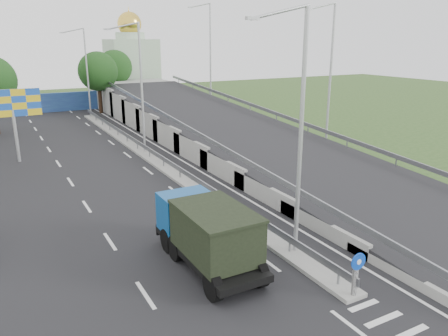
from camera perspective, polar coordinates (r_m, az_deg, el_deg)
ground at (r=15.90m, az=22.38°, el=-19.40°), size 160.00×160.00×0.00m
road_surface at (r=30.04m, az=-12.52°, el=-1.36°), size 26.00×90.00×0.04m
median at (r=34.53m, az=-9.67°, el=1.31°), size 1.00×44.00×0.20m
overpass_ramp at (r=37.18m, az=1.21°, el=5.23°), size 10.00×50.00×3.50m
median_guardrail at (r=34.37m, az=-9.72°, el=2.35°), size 0.09×44.00×0.71m
sign_bollard at (r=16.53m, az=16.86°, el=-13.11°), size 0.64×0.23×1.67m
lamp_post_near at (r=17.66m, az=9.60°, el=5.84°), size 2.74×0.18×10.08m
lamp_post_mid at (r=35.45m, az=-11.04°, el=11.02°), size 2.74×0.18×10.08m
lamp_post_far at (r=54.78m, az=-17.68°, el=12.39°), size 2.74×0.18×10.08m
blue_wall at (r=60.49m, az=-22.29°, el=7.86°), size 30.00×0.50×2.40m
church at (r=70.80m, az=-11.96°, el=13.15°), size 7.00×7.00×13.80m
billboard at (r=35.98m, az=-25.94°, el=7.15°), size 4.00×0.24×5.50m
tree_median_far at (r=57.17m, az=-16.15°, el=12.02°), size 4.80×4.80×7.60m
tree_ramp_far at (r=64.91m, az=-14.07°, el=12.63°), size 4.80×4.80×7.60m
dump_truck at (r=17.92m, az=-2.27°, el=-8.24°), size 2.44×6.20×2.73m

